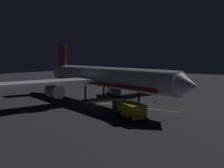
{
  "coord_description": "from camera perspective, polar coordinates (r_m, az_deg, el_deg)",
  "views": [
    {
      "loc": [
        36.21,
        27.16,
        8.24
      ],
      "look_at": [
        0.0,
        2.0,
        3.5
      ],
      "focal_mm": 39.74,
      "sensor_mm": 36.0,
      "label": 1
    }
  ],
  "objects": [
    {
      "name": "ground_plane",
      "position": [
        46.03,
        -2.05,
        -4.31
      ],
      "size": [
        180.0,
        180.0,
        0.2
      ],
      "primitive_type": "cube",
      "color": "#29292E"
    },
    {
      "name": "catering_truck",
      "position": [
        53.93,
        0.27,
        -1.28
      ],
      "size": [
        5.72,
        5.73,
        2.49
      ],
      "color": "silver",
      "rests_on": "ground_plane"
    },
    {
      "name": "apron_guide_stripe",
      "position": [
        43.22,
        1.68,
        -4.85
      ],
      "size": [
        1.24,
        21.45,
        0.01
      ],
      "primitive_type": "cube",
      "rotation": [
        0.0,
        0.0,
        0.05
      ],
      "color": "gold",
      "rests_on": "ground_plane"
    },
    {
      "name": "airliner",
      "position": [
        45.92,
        -2.54,
        1.48
      ],
      "size": [
        37.32,
        39.38,
        10.87
      ],
      "color": "silver",
      "rests_on": "ground_plane"
    },
    {
      "name": "traffic_cone_near_left",
      "position": [
        36.25,
        2.5,
        -6.6
      ],
      "size": [
        0.5,
        0.5,
        0.55
      ],
      "color": "#EA590F",
      "rests_on": "ground_plane"
    },
    {
      "name": "traffic_cone_under_wing",
      "position": [
        46.48,
        9.88,
        -3.86
      ],
      "size": [
        0.5,
        0.5,
        0.55
      ],
      "color": "#EA590F",
      "rests_on": "ground_plane"
    },
    {
      "name": "ground_crew_worker",
      "position": [
        37.03,
        6.07,
        -5.35
      ],
      "size": [
        0.4,
        0.4,
        1.74
      ],
      "color": "black",
      "rests_on": "ground_plane"
    },
    {
      "name": "baggage_truck",
      "position": [
        33.73,
        3.95,
        -5.97
      ],
      "size": [
        4.92,
        6.34,
        2.22
      ],
      "color": "gold",
      "rests_on": "ground_plane"
    },
    {
      "name": "traffic_cone_near_right",
      "position": [
        41.89,
        8.16,
        -4.92
      ],
      "size": [
        0.5,
        0.5,
        0.55
      ],
      "color": "#EA590F",
      "rests_on": "ground_plane"
    }
  ]
}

